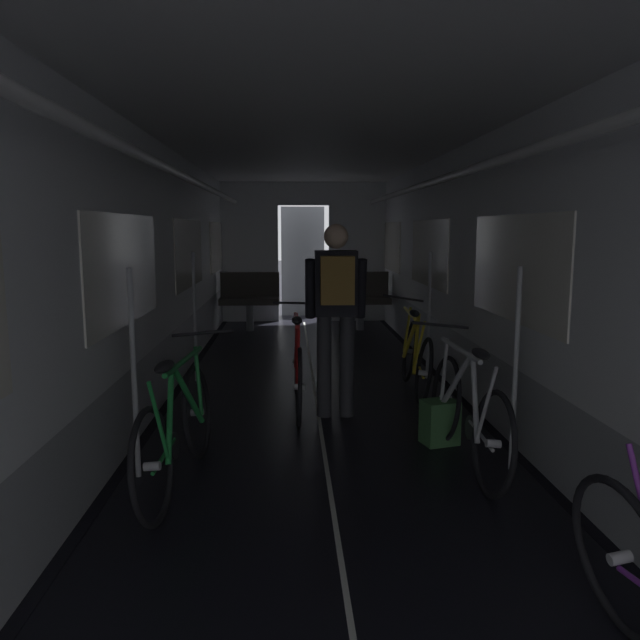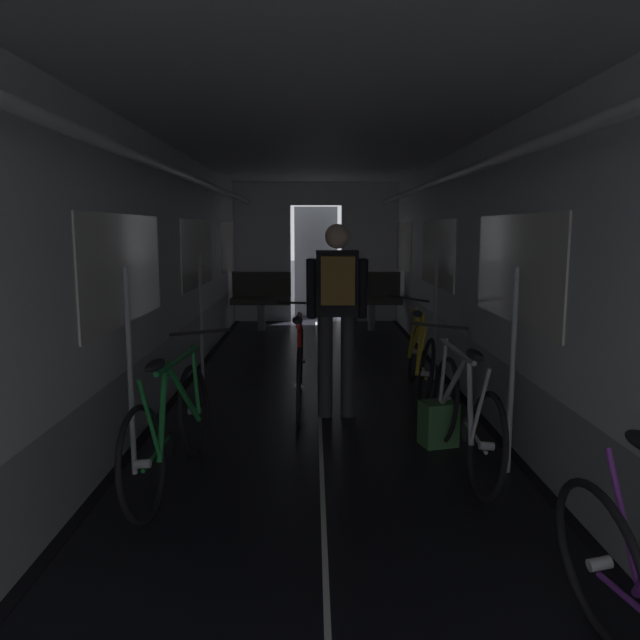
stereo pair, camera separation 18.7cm
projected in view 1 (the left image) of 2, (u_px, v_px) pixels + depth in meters
The scene contains 9 objects.
train_car_shell at pixel (317, 223), 5.40m from camera, with size 3.14×12.34×2.57m.
bench_seat_far_left at pixel (250, 296), 9.94m from camera, with size 0.98×0.51×0.95m.
bench_seat_far_right at pixel (360, 295), 10.03m from camera, with size 0.98×0.51×0.95m.
bicycle_green at pixel (178, 429), 3.90m from camera, with size 0.46×1.69×0.95m.
bicycle_silver at pixel (467, 412), 4.26m from camera, with size 0.44×1.69×0.95m.
bicycle_yellow at pixel (416, 357), 6.11m from camera, with size 0.44×1.70×0.96m.
person_cyclist_aisle at pixel (336, 303), 5.26m from camera, with size 0.53×0.37×1.69m.
bicycle_red_in_aisle at pixel (298, 368), 5.61m from camera, with size 0.44×1.69×0.94m.
backpack_on_floor at pixel (440, 422), 4.71m from camera, with size 0.26×0.20×0.34m, color #3D703D.
Camera 1 is at (-0.25, -1.86, 1.65)m, focal length 34.38 mm.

